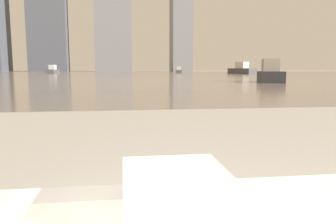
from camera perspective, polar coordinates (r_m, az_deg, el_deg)
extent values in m
cube|color=white|center=(0.80, 0.95, -16.47)|extent=(0.23, 0.21, 0.04)
cube|color=white|center=(0.79, 0.95, -13.81)|extent=(0.23, 0.21, 0.04)
cube|color=white|center=(0.77, 0.96, -11.04)|extent=(0.23, 0.21, 0.04)
cube|color=gray|center=(61.93, -7.72, 6.64)|extent=(180.00, 110.00, 0.01)
cube|color=#4C4C51|center=(59.91, 12.74, 6.97)|extent=(3.81, 5.88, 0.97)
cube|color=silver|center=(59.92, 12.77, 7.97)|extent=(2.06, 2.45, 1.11)
cube|color=#2D2D33|center=(22.68, 17.35, 5.89)|extent=(2.62, 4.28, 0.71)
cube|color=#B2A893|center=(22.67, 17.42, 7.81)|extent=(1.45, 1.76, 0.81)
cube|color=#4C4C51|center=(71.11, 1.91, 7.07)|extent=(1.91, 3.83, 0.64)
cube|color=silver|center=(71.11, 1.91, 7.63)|extent=(1.15, 1.52, 0.73)
cube|color=#4C4C51|center=(65.31, -19.43, 6.66)|extent=(1.76, 4.39, 0.75)
cube|color=silver|center=(65.31, -19.46, 7.37)|extent=(1.18, 1.68, 0.86)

